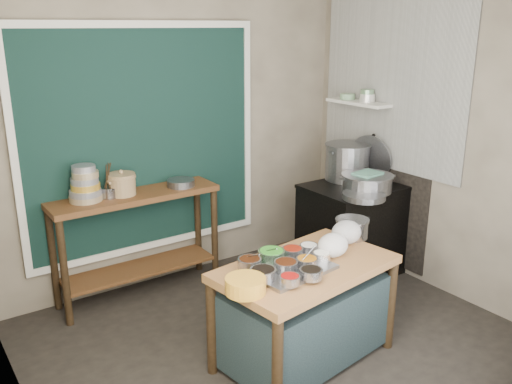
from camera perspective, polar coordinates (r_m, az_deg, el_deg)
floor at (r=4.35m, az=1.98°, el=-15.31°), size 3.50×3.00×0.02m
back_wall at (r=5.04m, az=-8.22°, el=6.45°), size 3.50×0.02×2.80m
left_wall at (r=3.10m, az=-24.80°, el=-1.80°), size 0.02×3.00×2.80m
right_wall at (r=5.02m, az=18.58°, el=5.68°), size 0.02×3.00×2.80m
curtain_panel at (r=4.87m, az=-11.67°, el=5.30°), size 2.10×0.02×1.90m
curtain_frame at (r=4.86m, az=-11.62°, el=5.28°), size 2.22×0.03×2.02m
tile_panel at (r=5.28m, az=14.05°, el=11.54°), size 0.02×1.70×1.70m
soot_patch at (r=5.57m, az=12.47°, el=-0.18°), size 0.01×1.30×1.30m
wall_shelf at (r=5.43m, az=10.73°, el=9.24°), size 0.22×0.70×0.03m
prep_table at (r=3.94m, az=5.14°, el=-12.53°), size 1.33×0.88×0.75m
back_counter at (r=4.89m, az=-12.31°, el=-5.47°), size 1.45×0.40×0.95m
stove_block at (r=5.33m, az=10.19°, el=-3.99°), size 0.90×0.68×0.85m
stove_top at (r=5.18m, az=10.44°, el=0.55°), size 0.92×0.69×0.03m
condiment_tray at (r=3.66m, az=3.55°, el=-8.09°), size 0.60×0.46×0.02m
condiment_bowls at (r=3.64m, az=3.09°, el=-7.44°), size 0.66×0.53×0.07m
yellow_basin at (r=3.36m, az=-1.11°, el=-9.79°), size 0.28×0.28×0.10m
saucepan at (r=4.25m, az=10.07°, el=-3.75°), size 0.33×0.33×0.15m
plastic_bag_a at (r=3.88m, az=8.11°, el=-5.56°), size 0.28×0.27×0.17m
plastic_bag_b at (r=4.12m, az=9.50°, el=-4.20°), size 0.26×0.23×0.18m
bowl_stack at (r=4.59m, az=-17.52°, el=0.65°), size 0.27×0.27×0.30m
utensil_cup at (r=4.66m, az=-15.21°, el=-0.01°), size 0.19×0.19×0.09m
ceramic_crock at (r=4.69m, az=-13.92°, el=0.68°), size 0.32×0.32×0.17m
wide_bowl at (r=4.86m, az=-7.91°, el=0.95°), size 0.28×0.28×0.06m
stock_pot at (r=5.32m, az=9.57°, el=3.16°), size 0.47×0.47×0.35m
pot_lid at (r=5.38m, az=11.99°, el=3.63°), size 0.19×0.46×0.44m
steamer at (r=5.00m, az=11.62°, el=0.96°), size 0.63×0.63×0.16m
green_cloth at (r=4.98m, az=11.68°, el=1.92°), size 0.26×0.21×0.02m
shallow_pan at (r=4.78m, az=11.29°, el=-0.42°), size 0.41×0.41×0.05m
shelf_bowl_stack at (r=5.35m, az=11.56°, el=9.84°), size 0.15×0.15×0.12m
shelf_bowl_green at (r=5.54m, az=9.60°, el=9.88°), size 0.19×0.19×0.05m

